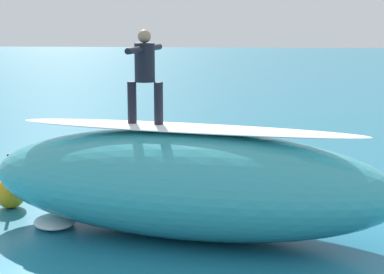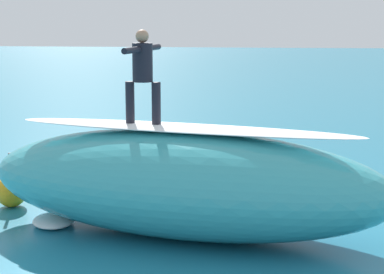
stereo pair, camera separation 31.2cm
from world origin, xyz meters
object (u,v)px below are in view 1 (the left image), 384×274
Objects in this scene: surfboard_riding at (146,126)px; buoy_marker at (10,192)px; surfer_paddling at (222,176)px; surfer_riding at (145,70)px; surfboard_paddling at (228,184)px.

surfboard_riding is 3.37m from buoy_marker.
buoy_marker is (2.79, -1.15, -1.50)m from surfboard_riding.
surfer_riding is at bearing -111.30° from surfer_paddling.
surfboard_paddling is (-1.30, -3.15, -1.77)m from surfboard_riding.
surfer_riding is 1.48× the size of buoy_marker.
surfboard_riding is 1.19× the size of surfer_riding.
buoy_marker is at bearing -10.28° from surfboard_riding.
surfer_riding is 0.78× the size of surfboard_paddling.
surfer_paddling reaches higher than surfboard_paddling.
buoy_marker is at bearing -10.28° from surfer_riding.
surfer_riding is at bearing -113.23° from surfboard_paddling.
surfboard_riding reaches higher than buoy_marker.
surfboard_paddling is 1.24× the size of surfer_paddling.
surfer_paddling is (0.12, 0.00, 0.17)m from surfboard_paddling.
surfboard_riding reaches higher than surfboard_paddling.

